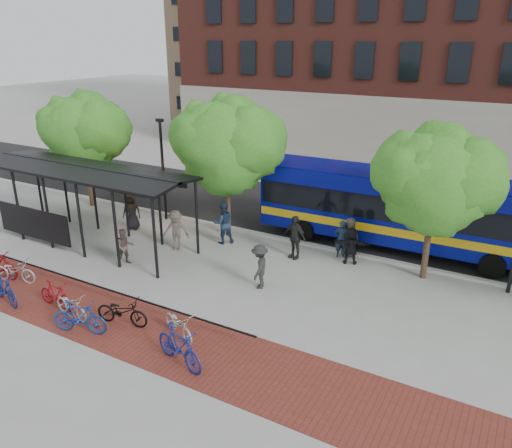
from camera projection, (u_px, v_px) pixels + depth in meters
The scene contains 28 objects.
ground at pixel (248, 276), 19.59m from camera, with size 160.00×160.00×0.00m, color #9E9E99.
asphalt_street at pixel (325, 216), 26.10m from camera, with size 160.00×8.00×0.01m, color black.
curb at pixel (292, 241), 22.83m from camera, with size 160.00×0.25×0.12m, color #B7B7B2.
brick_strip at pixel (119, 322), 16.44m from camera, with size 24.00×3.00×0.01m, color maroon.
bike_rack_rail at pixel (110, 301), 17.77m from camera, with size 12.00×0.05×0.95m, color black.
bus_shelter at pixel (82, 178), 21.88m from camera, with size 10.60×3.07×3.60m.
tree_a at pixel (85, 129), 26.30m from camera, with size 4.90×4.00×6.18m.
tree_b at pixel (229, 142), 22.07m from camera, with size 5.15×4.20×6.47m.
tree_c at pixel (439, 177), 18.08m from camera, with size 4.66×3.80×5.92m.
lamp_post_left at pixel (163, 167), 24.77m from camera, with size 0.35×0.20×5.12m.
bus at pixel (401, 206), 21.66m from camera, with size 12.45×3.19×3.34m.
bike_2 at pixel (15, 271), 19.00m from camera, with size 0.62×1.79×0.94m, color #B2B2B5.
bike_3 at pixel (4, 288), 17.47m from camera, with size 0.53×1.87×1.12m, color navy.
bike_5 at pixel (56, 295), 17.18m from camera, with size 0.46×1.64×0.99m, color maroon.
bike_6 at pixel (71, 305), 16.62m from camera, with size 0.58×1.66×0.87m, color #B9B9BB.
bike_7 at pixel (79, 317), 15.69m from camera, with size 0.52×1.86×1.12m, color navy.
bike_8 at pixel (122, 311), 16.17m from camera, with size 0.64×1.84×0.96m, color black.
bike_10 at pixel (179, 324), 15.53m from camera, with size 0.58×1.66×0.87m, color #B5B6B8.
bike_11 at pixel (179, 347), 14.13m from camera, with size 0.56×2.00×1.20m, color navy.
pedestrian_0 at pixel (132, 211), 24.11m from camera, with size 0.89×0.58×1.82m, color black.
pedestrian_2 at pixel (223, 223), 22.44m from camera, with size 0.94×0.73×1.93m, color #1E2E47.
pedestrian_3 at pixel (176, 230), 21.72m from camera, with size 1.18×0.68×1.83m, color brown.
pedestrian_4 at pixel (295, 237), 20.91m from camera, with size 1.11×0.46×1.89m, color black.
pedestrian_5 at pixel (351, 246), 20.45m from camera, with size 1.46×0.47×1.58m, color black.
pedestrian_6 at pixel (350, 237), 21.10m from camera, with size 0.84×0.55×1.72m, color #453C37.
pedestrian_7 at pixel (342, 239), 21.01m from camera, with size 0.61×0.40×1.66m, color #1B2940.
pedestrian_8 at pixel (125, 247), 20.37m from camera, with size 0.75×0.59×1.55m, color brown.
pedestrian_9 at pixel (260, 267), 18.45m from camera, with size 1.10×0.64×1.71m, color #252525.
Camera 1 is at (8.93, -15.16, 8.87)m, focal length 35.00 mm.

